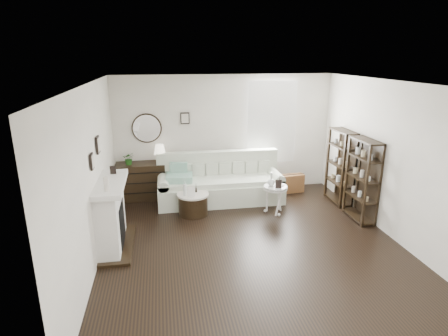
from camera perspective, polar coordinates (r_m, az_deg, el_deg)
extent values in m
plane|color=black|center=(6.58, 4.19, -11.38)|extent=(5.50, 5.50, 0.00)
plane|color=white|center=(5.81, 4.77, 12.77)|extent=(5.50, 5.50, 0.00)
plane|color=white|center=(8.67, 0.06, 5.17)|extent=(5.00, 0.00, 5.00)
plane|color=white|center=(3.66, 15.14, -12.56)|extent=(5.00, 0.00, 5.00)
plane|color=white|center=(5.98, -19.47, -1.24)|extent=(0.00, 5.50, 5.50)
plane|color=white|center=(7.08, 24.50, 0.93)|extent=(0.00, 5.50, 5.50)
cube|color=white|center=(8.85, 7.17, 6.93)|extent=(1.00, 0.02, 1.80)
cube|color=white|center=(8.80, 7.29, 6.87)|extent=(1.15, 0.02, 1.90)
cylinder|color=silver|center=(8.49, -11.69, 5.94)|extent=(0.60, 0.03, 0.60)
cube|color=black|center=(8.46, -5.97, 7.55)|extent=(0.20, 0.03, 0.26)
cube|color=white|center=(6.51, -16.88, -7.06)|extent=(0.34, 1.20, 1.10)
cube|color=black|center=(6.57, -16.51, -8.25)|extent=(0.30, 0.65, 0.70)
cube|color=white|center=(6.30, -16.87, -2.29)|extent=(0.44, 1.35, 0.08)
cube|color=black|center=(6.72, -15.81, -11.13)|extent=(0.50, 1.40, 0.05)
cylinder|color=beige|center=(5.83, -17.49, -2.34)|extent=(0.08, 0.08, 0.22)
cube|color=black|center=(6.65, -16.56, -0.28)|extent=(0.10, 0.03, 0.14)
cube|color=black|center=(5.86, -19.49, 0.95)|extent=(0.03, 0.18, 0.24)
cube|color=black|center=(6.46, -18.67, 3.37)|extent=(0.03, 0.22, 0.28)
cube|color=black|center=(8.42, 17.33, 0.17)|extent=(0.30, 0.80, 1.60)
cylinder|color=#C9B78A|center=(8.28, 17.80, -2.18)|extent=(0.08, 0.08, 0.11)
cylinder|color=#C9B78A|center=(8.49, 17.05, -1.64)|extent=(0.08, 0.08, 0.11)
cylinder|color=#C9B78A|center=(8.70, 16.33, -1.13)|extent=(0.08, 0.08, 0.11)
cylinder|color=#C9B78A|center=(8.17, 18.05, 0.47)|extent=(0.08, 0.08, 0.11)
cylinder|color=#C9B78A|center=(8.38, 17.28, 0.95)|extent=(0.08, 0.08, 0.11)
cylinder|color=#C9B78A|center=(8.59, 16.55, 1.40)|extent=(0.08, 0.08, 0.11)
cylinder|color=#C9B78A|center=(8.07, 18.31, 3.20)|extent=(0.08, 0.08, 0.11)
cylinder|color=#C9B78A|center=(8.28, 17.52, 3.61)|extent=(0.08, 0.08, 0.11)
cylinder|color=#C9B78A|center=(8.50, 16.77, 4.00)|extent=(0.08, 0.08, 0.11)
cube|color=black|center=(7.67, 20.30, -1.74)|extent=(0.30, 0.80, 1.60)
cylinder|color=#C9B78A|center=(7.55, 20.87, -4.36)|extent=(0.08, 0.08, 0.11)
cylinder|color=#C9B78A|center=(7.75, 19.96, -3.71)|extent=(0.08, 0.08, 0.11)
cylinder|color=#C9B78A|center=(7.95, 19.10, -3.10)|extent=(0.08, 0.08, 0.11)
cylinder|color=#C9B78A|center=(7.42, 21.20, -1.47)|extent=(0.08, 0.08, 0.11)
cylinder|color=#C9B78A|center=(7.62, 20.26, -0.90)|extent=(0.08, 0.08, 0.11)
cylinder|color=#C9B78A|center=(7.83, 19.37, -0.35)|extent=(0.08, 0.08, 0.11)
cylinder|color=#C9B78A|center=(7.31, 21.53, 1.50)|extent=(0.08, 0.08, 0.11)
cylinder|color=#C9B78A|center=(7.52, 20.57, 2.01)|extent=(0.08, 0.08, 0.11)
cylinder|color=#C9B78A|center=(7.73, 19.66, 2.49)|extent=(0.08, 0.08, 0.11)
cube|color=beige|center=(8.24, -0.57, -3.66)|extent=(2.71, 0.94, 0.44)
cube|color=beige|center=(8.12, -0.54, -1.95)|extent=(2.35, 0.75, 0.10)
cube|color=beige|center=(8.45, -0.97, -0.15)|extent=(2.71, 0.21, 0.83)
cube|color=beige|center=(8.13, -9.18, -3.78)|extent=(0.23, 0.89, 0.54)
cube|color=beige|center=(8.49, 7.67, -2.81)|extent=(0.23, 0.89, 0.54)
cube|color=#24855E|center=(7.97, -6.82, -1.50)|extent=(0.59, 0.50, 0.14)
cube|color=brown|center=(8.92, 10.04, -2.33)|extent=(0.66, 0.27, 0.43)
cube|color=black|center=(8.54, -11.95, -1.94)|extent=(1.23, 0.51, 0.82)
cube|color=black|center=(8.35, -11.93, -3.72)|extent=(1.18, 0.01, 0.02)
cube|color=black|center=(8.27, -12.02, -2.26)|extent=(1.18, 0.01, 0.02)
cube|color=black|center=(8.20, -12.12, -0.77)|extent=(1.18, 0.01, 0.01)
imported|color=#1F5217|center=(8.35, -14.29, 1.41)|extent=(0.25, 0.22, 0.27)
cylinder|color=black|center=(7.62, -4.73, -5.60)|extent=(0.59, 0.59, 0.41)
cylinder|color=beige|center=(7.53, -4.77, -4.03)|extent=(0.64, 0.64, 0.04)
cylinder|color=white|center=(7.60, 7.84, -2.83)|extent=(0.47, 0.47, 0.03)
cylinder|color=white|center=(7.61, 7.83, -3.13)|extent=(0.48, 0.48, 0.02)
cylinder|color=white|center=(7.70, 7.75, -4.90)|extent=(0.04, 0.04, 0.55)
cylinder|color=silver|center=(7.40, -5.99, -3.11)|extent=(0.07, 0.07, 0.29)
cube|color=white|center=(7.34, -5.03, -3.64)|extent=(0.15, 0.07, 0.20)
cube|color=black|center=(7.46, 8.31, -2.42)|extent=(0.14, 0.08, 0.17)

